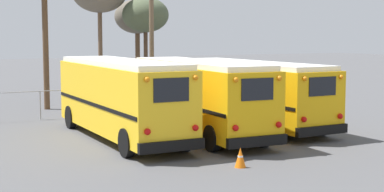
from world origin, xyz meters
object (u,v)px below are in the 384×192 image
(school_bus_2, at_px, (250,91))
(utility_pole, at_px, (151,23))
(bare_tree_0, at_px, (145,16))
(traffic_cone, at_px, (240,157))
(school_bus_0, at_px, (121,96))
(school_bus_1, at_px, (198,95))
(bare_tree_3, at_px, (137,17))

(school_bus_2, height_order, utility_pole, utility_pole)
(bare_tree_0, bearing_deg, traffic_cone, -105.27)
(school_bus_0, distance_m, bare_tree_0, 16.52)
(utility_pole, bearing_deg, bare_tree_0, 71.45)
(school_bus_1, height_order, school_bus_2, school_bus_1)
(school_bus_2, distance_m, traffic_cone, 8.62)
(school_bus_2, bearing_deg, school_bus_1, -163.48)
(school_bus_1, distance_m, bare_tree_0, 15.92)
(utility_pole, relative_size, traffic_cone, 14.77)
(utility_pole, distance_m, traffic_cone, 17.86)
(utility_pole, xyz_separation_m, bare_tree_3, (2.40, 8.03, 0.55))
(bare_tree_0, bearing_deg, school_bus_1, -105.10)
(utility_pole, bearing_deg, school_bus_2, -86.44)
(utility_pole, relative_size, bare_tree_0, 1.42)
(school_bus_1, xyz_separation_m, school_bus_2, (3.22, 0.95, -0.07))
(bare_tree_3, bearing_deg, school_bus_2, -95.75)
(traffic_cone, bearing_deg, school_bus_2, 54.86)
(school_bus_0, bearing_deg, bare_tree_0, 63.26)
(utility_pole, height_order, traffic_cone, utility_pole)
(school_bus_0, distance_m, utility_pole, 12.11)
(school_bus_2, height_order, bare_tree_3, bare_tree_3)
(bare_tree_3, bearing_deg, utility_pole, -106.62)
(school_bus_1, height_order, utility_pole, utility_pole)
(bare_tree_0, bearing_deg, school_bus_2, -93.34)
(school_bus_2, bearing_deg, bare_tree_0, 86.66)
(school_bus_2, distance_m, utility_pole, 10.30)
(school_bus_1, height_order, bare_tree_3, bare_tree_3)
(bare_tree_0, distance_m, bare_tree_3, 3.91)
(school_bus_2, distance_m, bare_tree_0, 14.52)
(utility_pole, bearing_deg, school_bus_0, -119.86)
(school_bus_0, distance_m, traffic_cone, 6.90)
(bare_tree_0, bearing_deg, bare_tree_3, 75.59)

